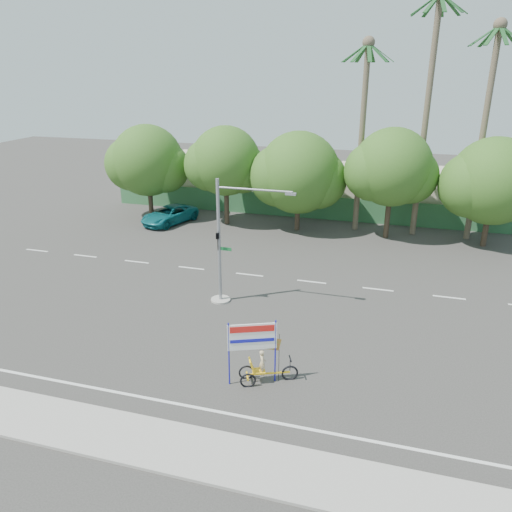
# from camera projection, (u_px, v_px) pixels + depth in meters

# --- Properties ---
(ground) EXTENTS (120.00, 120.00, 0.00)m
(ground) POSITION_uv_depth(u_px,v_px,m) (241.00, 342.00, 24.05)
(ground) COLOR #33302D
(ground) RESTS_ON ground
(sidewalk_near) EXTENTS (50.00, 2.40, 0.12)m
(sidewalk_near) POSITION_uv_depth(u_px,v_px,m) (176.00, 448.00, 17.30)
(sidewalk_near) COLOR gray
(sidewalk_near) RESTS_ON ground
(fence) EXTENTS (38.00, 0.08, 2.00)m
(fence) POSITION_uv_depth(u_px,v_px,m) (317.00, 207.00, 42.98)
(fence) COLOR #336B3D
(fence) RESTS_ON ground
(building_left) EXTENTS (12.00, 8.00, 4.00)m
(building_left) POSITION_uv_depth(u_px,v_px,m) (225.00, 179.00, 49.25)
(building_left) COLOR beige
(building_left) RESTS_ON ground
(building_right) EXTENTS (14.00, 8.00, 3.60)m
(building_right) POSITION_uv_depth(u_px,v_px,m) (414.00, 193.00, 44.65)
(building_right) COLOR beige
(building_right) RESTS_ON ground
(tree_far_left) EXTENTS (7.14, 6.00, 7.96)m
(tree_far_left) POSITION_uv_depth(u_px,v_px,m) (147.00, 163.00, 42.13)
(tree_far_left) COLOR #473828
(tree_far_left) RESTS_ON ground
(tree_left) EXTENTS (6.66, 5.60, 8.07)m
(tree_left) POSITION_uv_depth(u_px,v_px,m) (225.00, 163.00, 40.21)
(tree_left) COLOR #473828
(tree_left) RESTS_ON ground
(tree_center) EXTENTS (7.62, 6.40, 7.85)m
(tree_center) POSITION_uv_depth(u_px,v_px,m) (298.00, 175.00, 38.87)
(tree_center) COLOR #473828
(tree_center) RESTS_ON ground
(tree_right) EXTENTS (6.90, 5.80, 8.36)m
(tree_right) POSITION_uv_depth(u_px,v_px,m) (391.00, 170.00, 36.78)
(tree_right) COLOR #473828
(tree_right) RESTS_ON ground
(tree_far_right) EXTENTS (7.38, 6.20, 7.94)m
(tree_far_right) POSITION_uv_depth(u_px,v_px,m) (493.00, 184.00, 35.18)
(tree_far_right) COLOR #473828
(tree_far_right) RESTS_ON ground
(palm_tall) EXTENTS (3.73, 3.79, 17.45)m
(palm_tall) POSITION_uv_depth(u_px,v_px,m) (429.00, 95.00, 35.72)
(palm_tall) COLOR #70604C
(palm_tall) RESTS_ON ground
(palm_mid) EXTENTS (3.73, 3.79, 15.45)m
(palm_mid) POSITION_uv_depth(u_px,v_px,m) (486.00, 112.00, 35.06)
(palm_mid) COLOR #70604C
(palm_mid) RESTS_ON ground
(palm_short) EXTENTS (3.73, 3.79, 14.45)m
(palm_short) POSITION_uv_depth(u_px,v_px,m) (363.00, 117.00, 37.46)
(palm_short) COLOR #70604C
(palm_short) RESTS_ON ground
(traffic_signal) EXTENTS (4.72, 1.10, 7.00)m
(traffic_signal) POSITION_uv_depth(u_px,v_px,m) (224.00, 253.00, 27.15)
(traffic_signal) COLOR gray
(traffic_signal) RESTS_ON ground
(trike_billboard) EXTENTS (2.76, 1.38, 2.92)m
(trike_billboard) POSITION_uv_depth(u_px,v_px,m) (259.00, 358.00, 20.61)
(trike_billboard) COLOR black
(trike_billboard) RESTS_ON ground
(pickup_truck) EXTENTS (4.00, 5.72, 1.45)m
(pickup_truck) POSITION_uv_depth(u_px,v_px,m) (169.00, 215.00, 41.86)
(pickup_truck) COLOR #0F676F
(pickup_truck) RESTS_ON ground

